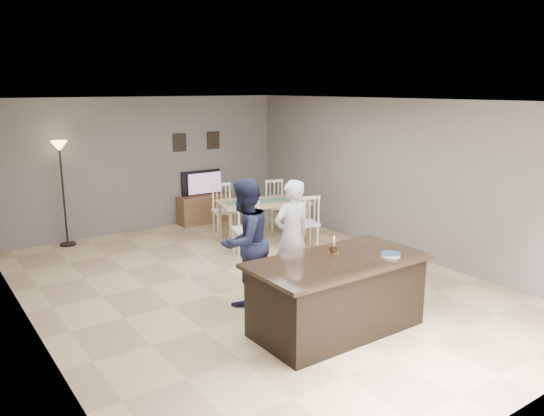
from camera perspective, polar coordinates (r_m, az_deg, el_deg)
floor at (r=7.98m, az=-1.87°, el=-8.31°), size 8.00×8.00×0.00m
room_shell at (r=7.54m, az=-1.96°, el=3.66°), size 8.00×8.00×8.00m
kitchen_island at (r=6.49m, az=6.99°, el=-9.21°), size 2.15×1.10×0.90m
tv_console at (r=11.59m, az=-7.18°, el=-0.10°), size 1.20×0.40×0.60m
television at (r=11.54m, az=-7.42°, el=2.69°), size 0.91×0.12×0.53m
tv_screen_glow at (r=11.47m, az=-7.24°, el=2.67°), size 0.78×0.00×0.78m
picture_frames at (r=11.52m, az=-8.09°, el=7.11°), size 1.10×0.02×0.38m
doorway at (r=4.39m, az=-18.55°, el=-9.59°), size 0.00×2.10×2.65m
woman at (r=7.56m, az=2.15°, el=-3.02°), size 0.60×0.40×1.63m
man at (r=7.11m, az=-2.96°, el=-3.67°), size 1.00×0.88×1.72m
birthday_cake at (r=6.55m, az=6.66°, el=-4.41°), size 0.13×0.13×0.21m
plate_stack at (r=6.54m, az=12.65°, el=-4.93°), size 0.24×0.24×0.04m
dining_table at (r=10.05m, az=-1.00°, el=-0.01°), size 2.00×2.20×1.01m
floor_lamp at (r=10.34m, az=-21.76°, el=4.32°), size 0.29×0.29×1.95m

